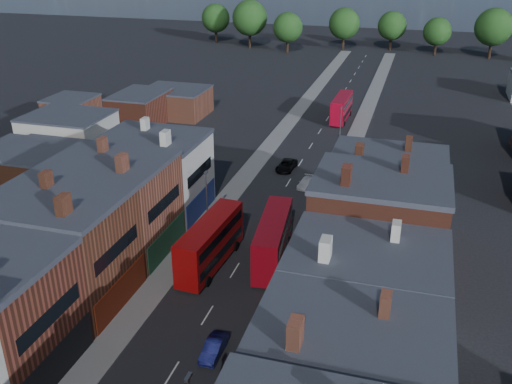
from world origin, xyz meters
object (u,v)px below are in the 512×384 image
Objects in this scene: car_3 at (305,183)px; ped_3 at (300,288)px; bus_0 at (210,242)px; bus_1 at (273,239)px; car_1 at (214,348)px; car_2 at (286,165)px; bus_2 at (342,107)px.

ped_3 reaches higher than car_3.
bus_0 is 6.11× the size of ped_3.
car_1 is (-0.89, -15.68, -2.04)m from bus_1.
bus_0 reaches higher than ped_3.
car_2 is at bearing 95.28° from car_1.
bus_0 is at bearing 61.13° from ped_3.
ped_3 is (4.96, -26.15, 0.52)m from car_3.
bus_0 is at bearing -97.66° from car_3.
car_3 is at bearing 80.77° from bus_0.
car_2 is (1.30, 28.37, -2.04)m from bus_0.
bus_2 is at bearing 84.67° from bus_1.
car_3 is at bearing 89.75° from car_1.
bus_0 is 23.77m from car_3.
bus_1 is 20.60m from car_3.
bus_0 is at bearing -163.00° from bus_1.
car_2 is at bearing -96.99° from bus_2.
car_2 is 6.64m from car_3.
bus_0 reaches higher than car_2.
bus_2 is (-0.76, 52.92, -0.22)m from bus_1.
car_3 is (-0.75, 20.48, -2.12)m from bus_1.
ped_3 is at bearing -70.00° from car_2.
bus_2 is 58.82m from ped_3.
car_3 is (5.29, 23.07, -2.16)m from bus_0.
car_1 is at bearing -99.42° from bus_1.
car_3 is 2.03× the size of ped_3.
car_1 is 2.04× the size of ped_3.
bus_1 reaches higher than car_2.
ped_3 reaches higher than car_2.
bus_2 is 5.50× the size of ped_3.
bus_1 reaches higher than bus_2.
car_2 is at bearing 132.26° from car_3.
bus_1 is at bearing -87.81° from bus_2.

